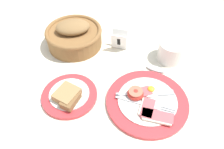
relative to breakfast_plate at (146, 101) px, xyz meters
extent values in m
plane|color=beige|center=(-0.12, 0.01, -0.01)|extent=(3.00, 3.00, 0.00)
cylinder|color=red|center=(0.00, 0.00, 0.00)|extent=(0.26, 0.26, 0.01)
cylinder|color=silver|center=(0.00, 0.00, 0.00)|extent=(0.19, 0.19, 0.00)
cube|color=#BC5156|center=(-0.02, 0.02, 0.01)|extent=(0.08, 0.06, 0.01)
cube|color=beige|center=(-0.03, 0.03, 0.01)|extent=(0.06, 0.04, 0.01)
cube|color=#BC5156|center=(0.00, -0.03, 0.01)|extent=(0.05, 0.07, 0.01)
cube|color=beige|center=(-0.01, -0.03, 0.01)|extent=(0.02, 0.06, 0.01)
cube|color=#BC5156|center=(0.03, -0.06, 0.01)|extent=(0.10, 0.05, 0.01)
cube|color=beige|center=(0.03, -0.07, 0.01)|extent=(0.09, 0.02, 0.01)
ellipsoid|color=red|center=(-0.04, 0.01, 0.02)|extent=(0.05, 0.05, 0.03)
cylinder|color=#DB664C|center=(-0.04, 0.01, 0.03)|extent=(0.04, 0.04, 0.00)
ellipsoid|color=white|center=(0.01, 0.04, 0.01)|extent=(0.07, 0.06, 0.01)
ellipsoid|color=yellow|center=(0.01, 0.04, 0.01)|extent=(0.02, 0.02, 0.01)
cube|color=silver|center=(-0.04, -0.01, 0.01)|extent=(0.11, 0.03, 0.00)
cube|color=silver|center=(0.03, -0.03, 0.01)|extent=(0.03, 0.02, 0.00)
cube|color=silver|center=(0.06, -0.04, 0.01)|extent=(0.04, 0.01, 0.00)
cube|color=silver|center=(0.06, -0.03, 0.01)|extent=(0.04, 0.01, 0.00)
cube|color=silver|center=(0.07, -0.02, 0.01)|extent=(0.04, 0.01, 0.00)
cube|color=silver|center=(-0.04, 0.01, 0.01)|extent=(0.11, 0.03, 0.00)
cube|color=#9EA0A5|center=(0.05, 0.03, 0.01)|extent=(0.08, 0.04, 0.00)
cylinder|color=red|center=(-0.25, -0.01, 0.00)|extent=(0.18, 0.18, 0.01)
cylinder|color=silver|center=(-0.25, -0.01, 0.00)|extent=(0.13, 0.13, 0.00)
cube|color=brown|center=(-0.23, -0.04, 0.02)|extent=(0.06, 0.07, 0.02)
cube|color=#9E7A4C|center=(-0.25, -0.03, 0.02)|extent=(0.09, 0.09, 0.03)
cylinder|color=white|center=(0.08, 0.22, 0.03)|extent=(0.10, 0.10, 0.07)
cylinder|color=white|center=(0.08, 0.22, 0.06)|extent=(0.08, 0.08, 0.01)
cylinder|color=brown|center=(-0.29, 0.25, 0.02)|extent=(0.21, 0.21, 0.06)
torus|color=brown|center=(-0.29, 0.25, 0.05)|extent=(0.22, 0.22, 0.02)
ellipsoid|color=olive|center=(-0.29, 0.25, 0.07)|extent=(0.15, 0.12, 0.04)
cube|color=white|center=(-0.11, 0.24, 0.03)|extent=(0.06, 0.03, 0.07)
cube|color=white|center=(-0.11, 0.26, 0.03)|extent=(0.06, 0.03, 0.07)
cube|color=black|center=(-0.11, 0.24, 0.03)|extent=(0.01, 0.01, 0.04)
cube|color=silver|center=(-0.33, -0.10, -0.01)|extent=(0.01, 0.11, 0.01)
ellipsoid|color=silver|center=(-0.33, -0.20, 0.00)|extent=(0.03, 0.07, 0.01)
cube|color=silver|center=(-0.07, 0.18, -0.01)|extent=(0.11, 0.04, 0.01)
ellipsoid|color=silver|center=(0.03, 0.15, 0.00)|extent=(0.07, 0.04, 0.01)
camera|label=1|loc=(-0.05, -0.41, 0.56)|focal=35.00mm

